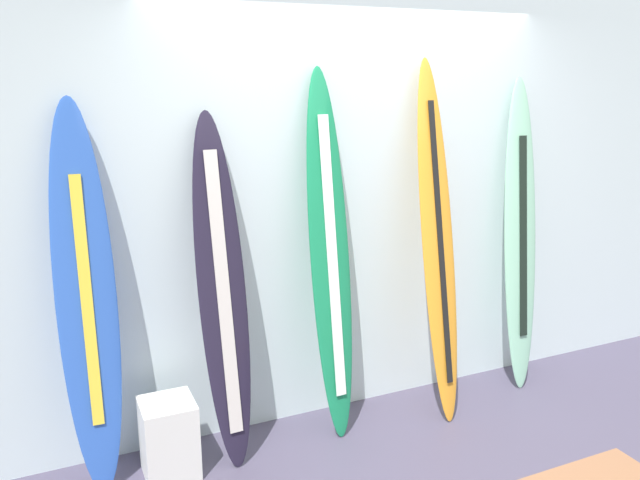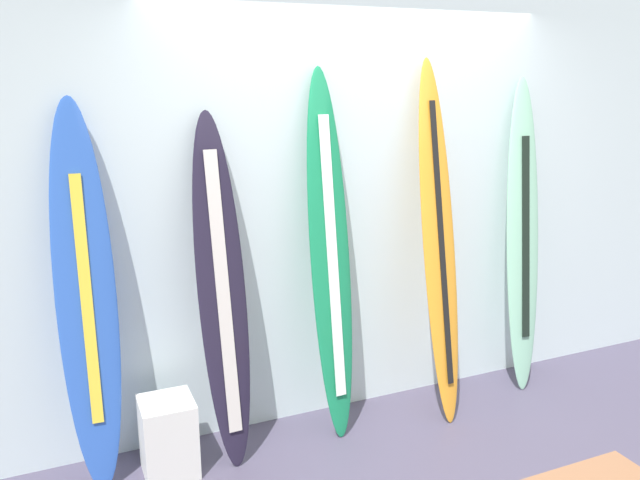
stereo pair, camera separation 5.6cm
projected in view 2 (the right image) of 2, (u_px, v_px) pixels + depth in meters
name	position (u px, v px, depth m)	size (l,w,h in m)	color
wall_back	(348.00, 193.00, 4.05)	(7.20, 0.20, 2.80)	silver
surfboard_cobalt	(87.00, 304.00, 3.27)	(0.31, 0.31, 2.03)	blue
surfboard_charcoal	(222.00, 293.00, 3.51)	(0.29, 0.40, 1.95)	black
surfboard_emerald	(330.00, 258.00, 3.76)	(0.27, 0.39, 2.17)	#17804F
surfboard_sunset	(439.00, 244.00, 3.96)	(0.24, 0.49, 2.23)	orange
surfboard_seafoam	(523.00, 238.00, 4.33)	(0.27, 0.34, 2.11)	#8BCAA9
display_block_left	(168.00, 437.00, 3.51)	(0.29, 0.29, 0.43)	silver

